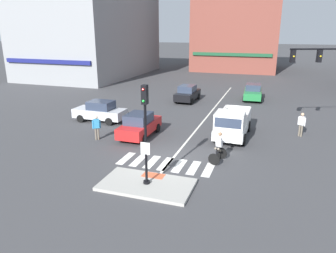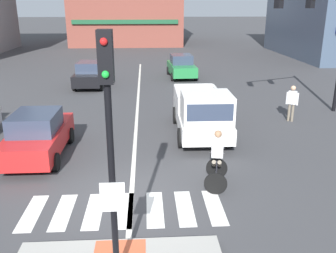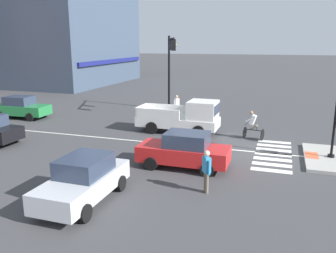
# 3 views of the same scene
# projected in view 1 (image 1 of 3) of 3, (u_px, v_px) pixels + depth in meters

# --- Properties ---
(ground_plane) EXTENTS (300.00, 300.00, 0.00)m
(ground_plane) POSITION_uv_depth(u_px,v_px,m) (170.00, 159.00, 17.91)
(ground_plane) COLOR #3D3D3F
(traffic_island) EXTENTS (4.33, 2.42, 0.15)m
(traffic_island) POSITION_uv_depth(u_px,v_px,m) (147.00, 185.00, 14.81)
(traffic_island) COLOR #A3A099
(traffic_island) RESTS_ON ground
(tactile_pad_front) EXTENTS (1.10, 0.60, 0.01)m
(tactile_pad_front) POSITION_uv_depth(u_px,v_px,m) (153.00, 175.00, 15.56)
(tactile_pad_front) COLOR #DB5B38
(tactile_pad_front) RESTS_ON traffic_island
(signal_pole) EXTENTS (0.44, 0.38, 4.64)m
(signal_pole) POSITION_uv_depth(u_px,v_px,m) (145.00, 126.00, 13.95)
(signal_pole) COLOR black
(signal_pole) RESTS_ON traffic_island
(crosswalk_stripe_a) EXTENTS (0.44, 1.80, 0.01)m
(crosswalk_stripe_a) POSITION_uv_depth(u_px,v_px,m) (126.00, 158.00, 17.99)
(crosswalk_stripe_a) COLOR silver
(crosswalk_stripe_a) RESTS_ON ground
(crosswalk_stripe_b) EXTENTS (0.44, 1.80, 0.01)m
(crosswalk_stripe_b) POSITION_uv_depth(u_px,v_px,m) (139.00, 160.00, 17.74)
(crosswalk_stripe_b) COLOR silver
(crosswalk_stripe_b) RESTS_ON ground
(crosswalk_stripe_c) EXTENTS (0.44, 1.80, 0.01)m
(crosswalk_stripe_c) POSITION_uv_depth(u_px,v_px,m) (152.00, 162.00, 17.50)
(crosswalk_stripe_c) COLOR silver
(crosswalk_stripe_c) RESTS_ON ground
(crosswalk_stripe_d) EXTENTS (0.44, 1.80, 0.01)m
(crosswalk_stripe_d) POSITION_uv_depth(u_px,v_px,m) (165.00, 164.00, 17.26)
(crosswalk_stripe_d) COLOR silver
(crosswalk_stripe_d) RESTS_ON ground
(crosswalk_stripe_e) EXTENTS (0.44, 1.80, 0.01)m
(crosswalk_stripe_e) POSITION_uv_depth(u_px,v_px,m) (179.00, 166.00, 17.01)
(crosswalk_stripe_e) COLOR silver
(crosswalk_stripe_e) RESTS_ON ground
(crosswalk_stripe_f) EXTENTS (0.44, 1.80, 0.01)m
(crosswalk_stripe_f) POSITION_uv_depth(u_px,v_px,m) (194.00, 168.00, 16.77)
(crosswalk_stripe_f) COLOR silver
(crosswalk_stripe_f) RESTS_ON ground
(crosswalk_stripe_g) EXTENTS (0.44, 1.80, 0.01)m
(crosswalk_stripe_g) POSITION_uv_depth(u_px,v_px,m) (208.00, 170.00, 16.53)
(crosswalk_stripe_g) COLOR silver
(crosswalk_stripe_g) RESTS_ON ground
(lane_centre_line) EXTENTS (0.14, 28.00, 0.01)m
(lane_centre_line) POSITION_uv_depth(u_px,v_px,m) (208.00, 115.00, 26.91)
(lane_centre_line) COLOR silver
(lane_centre_line) RESTS_ON ground
(traffic_light_mast) EXTENTS (4.21, 1.90, 6.08)m
(traffic_light_mast) POSITION_uv_depth(u_px,v_px,m) (331.00, 74.00, 20.85)
(traffic_light_mast) COLOR black
(traffic_light_mast) RESTS_ON ground
(building_corner_left) EXTENTS (14.52, 15.00, 14.04)m
(building_corner_left) POSITION_uv_depth(u_px,v_px,m) (238.00, 29.00, 56.18)
(building_corner_left) COLOR brown
(building_corner_left) RESTS_ON ground
(building_corner_right) EXTENTS (14.52, 22.44, 13.54)m
(building_corner_right) POSITION_uv_depth(u_px,v_px,m) (92.00, 31.00, 48.76)
(building_corner_right) COLOR gray
(building_corner_right) RESTS_ON ground
(car_black_westbound_distant) EXTENTS (1.92, 4.14, 1.64)m
(car_black_westbound_distant) POSITION_uv_depth(u_px,v_px,m) (187.00, 93.00, 31.90)
(car_black_westbound_distant) COLOR black
(car_black_westbound_distant) RESTS_ON ground
(car_silver_cross_left) EXTENTS (4.11, 1.87, 1.64)m
(car_silver_cross_left) POSITION_uv_depth(u_px,v_px,m) (100.00, 111.00, 25.02)
(car_silver_cross_left) COLOR silver
(car_silver_cross_left) RESTS_ON ground
(car_red_westbound_near) EXTENTS (1.85, 4.10, 1.64)m
(car_red_westbound_near) POSITION_uv_depth(u_px,v_px,m) (139.00, 125.00, 21.43)
(car_red_westbound_near) COLOR red
(car_red_westbound_near) RESTS_ON ground
(car_green_eastbound_distant) EXTENTS (2.01, 4.18, 1.64)m
(car_green_eastbound_distant) POSITION_uv_depth(u_px,v_px,m) (253.00, 92.00, 32.58)
(car_green_eastbound_distant) COLOR #237A3D
(car_green_eastbound_distant) RESTS_ON ground
(pickup_truck_white_eastbound_mid) EXTENTS (2.11, 5.12, 2.08)m
(pickup_truck_white_eastbound_mid) POSITION_uv_depth(u_px,v_px,m) (232.00, 124.00, 21.02)
(pickup_truck_white_eastbound_mid) COLOR white
(pickup_truck_white_eastbound_mid) RESTS_ON ground
(cyclist) EXTENTS (0.88, 1.21, 1.68)m
(cyclist) POSITION_uv_depth(u_px,v_px,m) (219.00, 147.00, 17.34)
(cyclist) COLOR black
(cyclist) RESTS_ON ground
(pedestrian_at_curb_left) EXTENTS (0.46, 0.39, 1.67)m
(pedestrian_at_curb_left) POSITION_uv_depth(u_px,v_px,m) (97.00, 126.00, 20.73)
(pedestrian_at_curb_left) COLOR #6B6051
(pedestrian_at_curb_left) RESTS_ON ground
(pedestrian_waiting_far_side) EXTENTS (0.48, 0.38, 1.67)m
(pedestrian_waiting_far_side) POSITION_uv_depth(u_px,v_px,m) (302.00, 123.00, 21.38)
(pedestrian_waiting_far_side) COLOR #6B6051
(pedestrian_waiting_far_side) RESTS_ON ground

